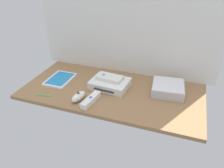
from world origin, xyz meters
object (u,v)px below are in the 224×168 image
at_px(remote_classic_pad, 110,78).
at_px(stylus_pen, 44,95).
at_px(game_console, 110,84).
at_px(remote_wand, 91,100).
at_px(remote_nunchuk, 78,97).
at_px(game_case, 60,80).
at_px(mini_computer, 168,88).

relative_size(remote_classic_pad, stylus_pen, 1.68).
distance_m(game_console, remote_wand, 0.18).
relative_size(game_console, stylus_pen, 2.47).
relative_size(remote_nunchuk, remote_classic_pad, 0.70).
distance_m(game_case, stylus_pen, 0.17).
distance_m(game_console, remote_classic_pad, 0.03).
bearing_deg(game_case, remote_nunchuk, -36.08).
bearing_deg(stylus_pen, remote_wand, 5.97).
height_order(remote_nunchuk, stylus_pen, remote_nunchuk).
bearing_deg(mini_computer, game_console, -170.93).
relative_size(game_case, stylus_pen, 2.11).
bearing_deg(remote_classic_pad, stylus_pen, -138.64).
height_order(remote_wand, remote_nunchuk, remote_nunchuk).
xyz_separation_m(mini_computer, remote_classic_pad, (-0.32, -0.04, 0.03)).
distance_m(mini_computer, remote_classic_pad, 0.33).
bearing_deg(remote_wand, game_console, 85.82).
xyz_separation_m(remote_wand, remote_nunchuk, (-0.07, 0.00, 0.01)).
bearing_deg(game_console, remote_classic_pad, 118.84).
relative_size(mini_computer, remote_nunchuk, 1.76).
distance_m(game_console, game_case, 0.31).
xyz_separation_m(game_case, remote_nunchuk, (0.20, -0.15, 0.01)).
bearing_deg(remote_nunchuk, remote_wand, 9.59).
bearing_deg(stylus_pen, remote_nunchuk, 8.34).
height_order(game_console, remote_classic_pad, remote_classic_pad).
xyz_separation_m(game_console, remote_classic_pad, (-0.00, 0.01, 0.03)).
xyz_separation_m(remote_wand, stylus_pen, (-0.26, -0.03, -0.01)).
bearing_deg(stylus_pen, game_console, 34.29).
bearing_deg(stylus_pen, mini_computer, 22.50).
bearing_deg(game_console, remote_nunchuk, -117.09).
relative_size(game_case, remote_wand, 1.25).
distance_m(remote_wand, stylus_pen, 0.27).
bearing_deg(remote_classic_pad, mini_computer, 12.60).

